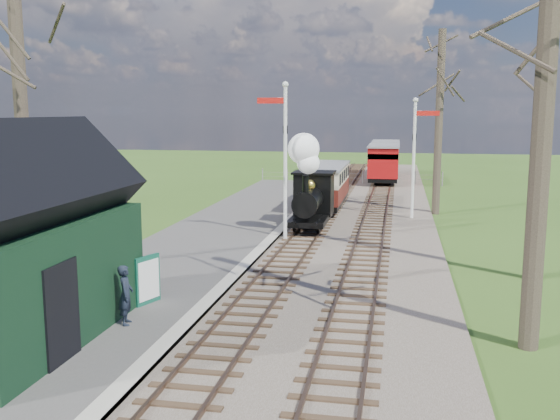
{
  "coord_description": "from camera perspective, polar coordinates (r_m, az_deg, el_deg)",
  "views": [
    {
      "loc": [
        3.6,
        -7.72,
        5.12
      ],
      "look_at": [
        -0.51,
        13.92,
        1.6
      ],
      "focal_mm": 40.0,
      "sensor_mm": 36.0,
      "label": 1
    }
  ],
  "objects": [
    {
      "name": "station_shed",
      "position": [
        14.42,
        -22.76,
        -3.04
      ],
      "size": [
        3.25,
        6.3,
        4.78
      ],
      "color": "black",
      "rests_on": "platform"
    },
    {
      "name": "bench",
      "position": [
        15.35,
        -17.13,
        -8.7
      ],
      "size": [
        0.56,
        1.3,
        0.72
      ],
      "color": "#432918",
      "rests_on": "platform"
    },
    {
      "name": "red_carriage_a",
      "position": [
        44.18,
        9.46,
        4.29
      ],
      "size": [
        2.12,
        5.26,
        2.23
      ],
      "color": "black",
      "rests_on": "ground"
    },
    {
      "name": "person",
      "position": [
        14.99,
        -13.93,
        -7.54
      ],
      "size": [
        0.46,
        0.58,
        1.4
      ],
      "primitive_type": "imported",
      "rotation": [
        0.0,
        0.0,
        1.85
      ],
      "color": "black",
      "rests_on": "platform"
    },
    {
      "name": "distant_hills",
      "position": [
        75.22,
        8.73,
        -7.51
      ],
      "size": [
        114.4,
        48.0,
        22.02
      ],
      "color": "#385B23",
      "rests_on": "ground"
    },
    {
      "name": "platform",
      "position": [
        23.4,
        -7.18,
        -3.39
      ],
      "size": [
        5.0,
        44.0,
        0.2
      ],
      "primitive_type": "cube",
      "color": "#474442",
      "rests_on": "ground"
    },
    {
      "name": "ballast_bed",
      "position": [
        30.24,
        6.25,
        -0.63
      ],
      "size": [
        8.0,
        60.0,
        0.1
      ],
      "primitive_type": "cube",
      "color": "brown",
      "rests_on": "ground"
    },
    {
      "name": "semaphore_far",
      "position": [
        29.79,
        12.29,
        5.46
      ],
      "size": [
        1.22,
        0.24,
        5.72
      ],
      "color": "silver",
      "rests_on": "ground"
    },
    {
      "name": "track_far",
      "position": [
        30.16,
        8.72,
        -0.61
      ],
      "size": [
        1.6,
        60.0,
        0.15
      ],
      "color": "brown",
      "rests_on": "ground"
    },
    {
      "name": "fence_line",
      "position": [
        44.09,
        6.43,
        3.06
      ],
      "size": [
        12.6,
        0.08,
        1.0
      ],
      "color": "slate",
      "rests_on": "ground"
    },
    {
      "name": "bare_trees",
      "position": [
        17.97,
        3.56,
        9.34
      ],
      "size": [
        15.51,
        22.39,
        12.0
      ],
      "color": "#382D23",
      "rests_on": "ground"
    },
    {
      "name": "coach",
      "position": [
        32.27,
        4.29,
        2.41
      ],
      "size": [
        1.89,
        6.49,
        1.99
      ],
      "color": "black",
      "rests_on": "ground"
    },
    {
      "name": "locomotive",
      "position": [
        26.24,
        2.77,
        1.99
      ],
      "size": [
        1.62,
        3.78,
        4.05
      ],
      "color": "black",
      "rests_on": "ground"
    },
    {
      "name": "red_carriage_b",
      "position": [
        49.66,
        9.62,
        4.8
      ],
      "size": [
        2.12,
        5.26,
        2.23
      ],
      "color": "black",
      "rests_on": "ground"
    },
    {
      "name": "sign_board",
      "position": [
        16.44,
        -12.01,
        -6.26
      ],
      "size": [
        0.38,
        0.83,
        1.25
      ],
      "color": "#104C38",
      "rests_on": "platform"
    },
    {
      "name": "track_near",
      "position": [
        30.36,
        3.81,
        -0.47
      ],
      "size": [
        1.6,
        60.0,
        0.15
      ],
      "color": "brown",
      "rests_on": "ground"
    },
    {
      "name": "coping_strip",
      "position": [
        22.81,
        -1.66,
        -3.63
      ],
      "size": [
        0.4,
        44.0,
        0.21
      ],
      "primitive_type": "cube",
      "color": "#B2AD9E",
      "rests_on": "ground"
    },
    {
      "name": "semaphore_near",
      "position": [
        24.17,
        0.33,
        5.52
      ],
      "size": [
        1.22,
        0.24,
        6.22
      ],
      "color": "silver",
      "rests_on": "ground"
    }
  ]
}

